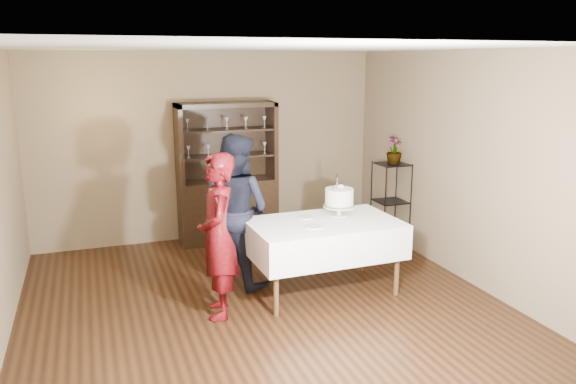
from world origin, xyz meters
name	(u,v)px	position (x,y,z in m)	size (l,w,h in m)	color
floor	(261,301)	(0.00, 0.00, 0.00)	(5.00, 5.00, 0.00)	black
ceiling	(258,47)	(0.00, 0.00, 2.70)	(5.00, 5.00, 0.00)	silver
back_wall	(209,147)	(0.00, 2.50, 1.35)	(5.00, 0.02, 2.70)	#716048
wall_right	(460,166)	(2.50, 0.00, 1.35)	(0.02, 5.00, 2.70)	#716048
china_hutch	(228,195)	(0.20, 2.25, 0.66)	(1.40, 0.48, 2.00)	black
plant_etagere	(391,201)	(2.28, 1.20, 0.65)	(0.42, 0.42, 1.20)	black
cake_table	(324,238)	(0.76, 0.03, 0.63)	(1.68, 1.06, 0.83)	white
woman	(218,236)	(-0.49, -0.15, 0.85)	(0.62, 0.41, 1.70)	#380508
man	(236,210)	(-0.11, 0.60, 0.89)	(0.87, 0.67, 1.78)	black
cake	(339,199)	(1.02, 0.20, 1.03)	(0.37, 0.37, 0.50)	beige
plate_near	(313,227)	(0.56, -0.14, 0.84)	(0.19, 0.19, 0.01)	beige
plate_far	(305,217)	(0.61, 0.24, 0.84)	(0.18, 0.18, 0.01)	beige
potted_plant	(394,150)	(2.29, 1.19, 1.37)	(0.21, 0.21, 0.37)	#4B6E34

